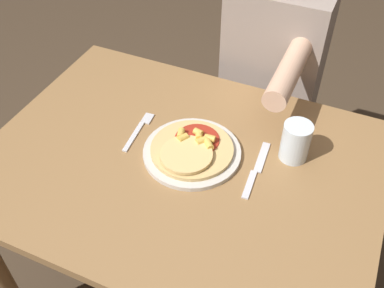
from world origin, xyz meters
name	(u,v)px	position (x,y,z in m)	size (l,w,h in m)	color
dining_table	(181,188)	(0.00, 0.00, 0.62)	(1.10, 0.82, 0.73)	olive
plate	(192,152)	(0.02, 0.04, 0.74)	(0.28, 0.28, 0.01)	beige
pizza	(192,149)	(0.02, 0.03, 0.76)	(0.23, 0.23, 0.04)	tan
fork	(139,129)	(-0.17, 0.07, 0.74)	(0.03, 0.18, 0.00)	silver
knife	(256,170)	(0.20, 0.05, 0.74)	(0.03, 0.22, 0.00)	silver
drinking_glass	(296,142)	(0.28, 0.15, 0.79)	(0.08, 0.08, 0.12)	silver
person_diner	(273,72)	(0.10, 0.59, 0.69)	(0.34, 0.52, 1.18)	#2D2D38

